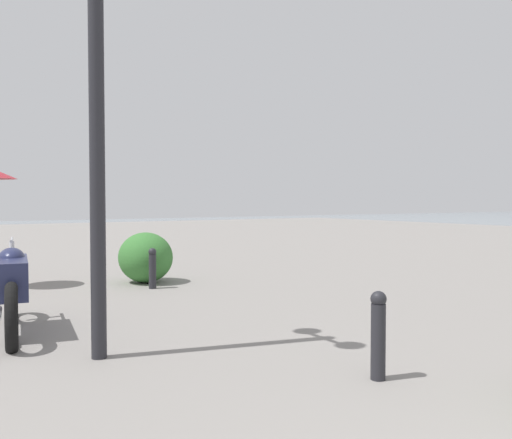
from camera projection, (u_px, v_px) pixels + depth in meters
name	position (u px, v px, depth m)	size (l,w,h in m)	color
lamppost	(96.00, 57.00, 4.90)	(0.98, 0.28, 4.14)	#232328
motorcycle	(12.00, 287.00, 5.95)	(2.16, 0.52, 1.06)	black
bollard_near	(378.00, 333.00, 4.39)	(0.13, 0.13, 0.72)	#232328
bollard_mid	(152.00, 267.00, 8.92)	(0.13, 0.13, 0.67)	#232328
shrub_low	(146.00, 257.00, 9.58)	(1.04, 0.94, 0.89)	#387533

